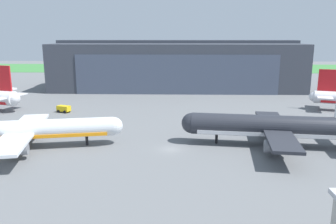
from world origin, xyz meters
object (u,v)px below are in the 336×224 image
Objects in this scene: maintenance_hangar at (177,65)px; airliner_near_right at (25,130)px; pushback_tractor at (64,109)px; airliner_near_left at (271,127)px.

maintenance_hangar is 2.65× the size of airliner_near_right.
airliner_near_right is 8.86× the size of pushback_tractor.
maintenance_hangar is 59.89m from pushback_tractor.
maintenance_hangar is 23.48× the size of pushback_tractor.
airliner_near_right is (-29.39, -81.24, -5.67)m from maintenance_hangar.
airliner_near_left is at bearing 3.29° from airliner_near_right.
maintenance_hangar is 2.75× the size of airliner_near_left.
maintenance_hangar reaches higher than pushback_tractor.
maintenance_hangar is at bearing 103.71° from airliner_near_left.
airliner_near_right is at bearing -84.74° from pushback_tractor.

